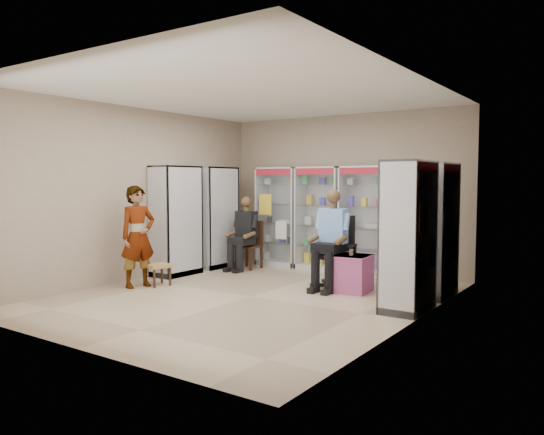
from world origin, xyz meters
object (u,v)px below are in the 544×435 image
Objects in this scene: cabinet_back_right at (365,220)px; office_chair at (335,252)px; cabinet_right_far at (434,230)px; standing_man at (138,237)px; cabinet_right_near at (408,236)px; cabinet_left_near at (176,221)px; seated_shopkeeper at (334,242)px; woven_stool_a at (391,290)px; cabinet_back_mid at (320,218)px; cabinet_left_far at (215,217)px; cabinet_back_left at (280,216)px; pink_trunk at (350,273)px; woven_stool_b at (158,275)px; wooden_chair at (249,245)px.

cabinet_back_right is 1.50m from office_chair.
cabinet_right_far reaches higher than standing_man.
cabinet_right_near is at bearing -53.84° from cabinet_back_right.
seated_shopkeeper is at bearing 100.37° from cabinet_left_near.
cabinet_back_mid is at bearing 138.69° from woven_stool_a.
woven_stool_a is (4.13, -1.05, -0.80)m from cabinet_left_far.
seated_shopkeeper is (1.08, -1.49, -0.25)m from cabinet_back_mid.
cabinet_left_near is (-2.83, -2.03, 0.00)m from cabinet_back_right.
cabinet_back_left is 3.35× the size of pink_trunk.
cabinet_left_near is 3.02m from seated_shopkeeper.
cabinet_left_near reaches higher than woven_stool_b.
cabinet_back_right is 2.13× the size of wooden_chair.
cabinet_right_far is 1.21m from woven_stool_a.
woven_stool_b is at bearing -154.24° from pink_trunk.
cabinet_back_mid and cabinet_left_near have the same top height.
cabinet_back_left reaches higher than wooden_chair.
cabinet_right_near is 1.00× the size of cabinet_left_near.
cabinet_back_left is at bearing 180.00° from cabinet_back_mid.
cabinet_back_mid reaches higher than office_chair.
cabinet_left_far is 1.10m from cabinet_left_near.
cabinet_back_right is 2.76m from cabinet_right_near.
cabinet_back_mid and cabinet_left_far have the same top height.
cabinet_right_far is at bearing 101.41° from cabinet_left_near.
cabinet_back_mid is 1.84m from office_chair.
office_chair is at bearing -35.34° from cabinet_back_left.
standing_man reaches higher than office_chair.
wooden_chair is 2.41× the size of woven_stool_a.
cabinet_right_far is 1.00× the size of cabinet_left_near.
cabinet_right_far reaches higher than wooden_chair.
cabinet_right_far is 1.71× the size of office_chair.
office_chair reaches higher than woven_stool_a.
cabinet_right_far is (3.53, -1.13, 0.00)m from cabinet_back_left.
cabinet_right_far reaches higher than pink_trunk.
seated_shopkeeper is at bearing -36.27° from cabinet_back_left.
cabinet_right_near is 4.46m from cabinet_left_near.
cabinet_left_far is 2.20m from woven_stool_b.
cabinet_back_right is at bearing 125.65° from cabinet_left_near.
cabinet_left_far is at bearing 20.10° from standing_man.
cabinet_back_left and cabinet_back_mid have the same top height.
office_chair is 2.94m from woven_stool_b.
cabinet_back_left is 5.13× the size of woven_stool_a.
cabinet_left_far reaches higher than office_chair.
cabinet_left_far is (-4.46, 1.30, 0.00)m from cabinet_right_near.
wooden_chair is at bearing 160.14° from office_chair.
woven_stool_b is at bearing 27.05° from cabinet_left_near.
cabinet_back_right is 3.85m from woven_stool_b.
woven_stool_a reaches higher than woven_stool_b.
cabinet_right_near reaches higher than woven_stool_a.
cabinet_back_left is at bearing 71.10° from wooden_chair.
cabinet_right_near is 1.71× the size of office_chair.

